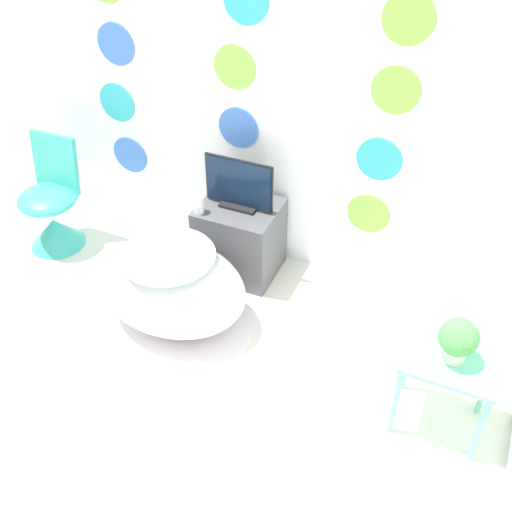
{
  "coord_description": "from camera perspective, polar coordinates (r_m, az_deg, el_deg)",
  "views": [
    {
      "loc": [
        1.44,
        -1.24,
        2.64
      ],
      "look_at": [
        0.51,
        0.88,
        0.77
      ],
      "focal_mm": 42.0,
      "sensor_mm": 36.0,
      "label": 1
    }
  ],
  "objects": [
    {
      "name": "potted_plant_left",
      "position": [
        2.92,
        18.71,
        -7.49
      ],
      "size": [
        0.18,
        0.18,
        0.24
      ],
      "color": "beige",
      "rests_on": "side_table"
    },
    {
      "name": "ground_plane",
      "position": [
        3.25,
        -15.33,
        -17.45
      ],
      "size": [
        12.0,
        12.0,
        0.0
      ],
      "primitive_type": "plane",
      "color": "silver"
    },
    {
      "name": "chair",
      "position": [
        4.41,
        -18.8,
        3.86
      ],
      "size": [
        0.41,
        0.41,
        0.79
      ],
      "color": "#38B2A3",
      "rests_on": "ground_plane"
    },
    {
      "name": "vase",
      "position": [
        3.72,
        -5.47,
        4.94
      ],
      "size": [
        0.07,
        0.07,
        0.13
      ],
      "color": "white",
      "rests_on": "tv_cabinet"
    },
    {
      "name": "wall_back_dotted",
      "position": [
        3.67,
        -1.33,
        17.45
      ],
      "size": [
        4.82,
        0.05,
        2.6
      ],
      "color": "white",
      "rests_on": "ground_plane"
    },
    {
      "name": "tv",
      "position": [
        3.71,
        -1.65,
        6.66
      ],
      "size": [
        0.45,
        0.12,
        0.33
      ],
      "color": "black",
      "rests_on": "tv_cabinet"
    },
    {
      "name": "rug",
      "position": [
        3.73,
        -7.66,
        -6.56
      ],
      "size": [
        0.95,
        0.94,
        0.01
      ],
      "color": "silver",
      "rests_on": "ground_plane"
    },
    {
      "name": "side_table",
      "position": [
        3.08,
        17.85,
        -10.4
      ],
      "size": [
        0.45,
        0.35,
        0.49
      ],
      "color": "#72D8B7",
      "rests_on": "ground_plane"
    },
    {
      "name": "tv_cabinet",
      "position": [
        3.94,
        -1.55,
        1.66
      ],
      "size": [
        0.5,
        0.43,
        0.51
      ],
      "color": "#4C4C51",
      "rests_on": "ground_plane"
    },
    {
      "name": "bathtub",
      "position": [
        3.6,
        -8.03,
        -2.9
      ],
      "size": [
        0.92,
        0.67,
        0.52
      ],
      "color": "white",
      "rests_on": "ground_plane"
    }
  ]
}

